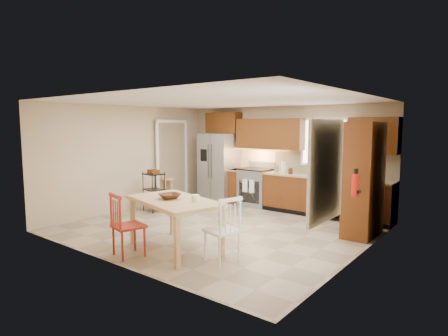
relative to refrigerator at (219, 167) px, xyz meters
name	(u,v)px	position (x,y,z in m)	size (l,w,h in m)	color
floor	(219,227)	(1.70, -2.12, -0.91)	(5.50, 5.50, 0.00)	tan
ceiling	(219,101)	(1.70, -2.12, 1.59)	(5.50, 5.00, 0.02)	silver
wall_back	(282,157)	(1.70, 0.38, 0.34)	(5.50, 0.02, 2.50)	#CCB793
wall_front	(111,180)	(1.70, -4.62, 0.34)	(5.50, 0.02, 2.50)	#CCB793
wall_left	(130,158)	(-1.05, -2.12, 0.34)	(0.02, 5.00, 2.50)	#CCB793
wall_right	(360,177)	(4.45, -2.12, 0.34)	(0.02, 5.00, 2.50)	#CCB793
refrigerator	(219,167)	(0.00, 0.00, 0.00)	(0.92, 0.75, 1.82)	gray
range_stove	(256,188)	(1.15, 0.06, -0.45)	(0.76, 0.63, 0.92)	gray
base_cabinet_narrow	(239,186)	(0.60, 0.08, -0.46)	(0.30, 0.60, 0.90)	#5B2B10
base_cabinet_run	(325,196)	(2.99, 0.08, -0.46)	(2.92, 0.60, 0.90)	#5B2B10
dishwasher	(345,202)	(3.55, -0.22, -0.46)	(0.60, 0.02, 0.78)	black
backsplash	(331,163)	(2.99, 0.36, 0.27)	(2.92, 0.03, 0.55)	beige
upper_over_fridge	(224,123)	(0.00, 0.20, 1.19)	(1.00, 0.35, 0.55)	#5D310F
upper_left_block	(270,134)	(1.45, 0.20, 0.92)	(1.80, 0.35, 0.75)	#5D310F
upper_right_block	(374,135)	(3.95, 0.20, 0.92)	(1.00, 0.35, 0.75)	#5D310F
window_back	(324,142)	(2.80, 0.35, 0.74)	(1.12, 0.04, 1.12)	white
sink	(318,178)	(2.80, 0.08, -0.05)	(0.62, 0.46, 0.16)	gray
undercab_glow	(259,149)	(1.15, 0.17, 0.52)	(1.60, 0.30, 0.01)	#FFBF66
soap_bottle	(333,173)	(3.18, -0.02, 0.09)	(0.09, 0.09, 0.19)	red
paper_towel	(284,167)	(1.95, 0.03, 0.13)	(0.12, 0.12, 0.28)	white
canister_steel	(276,169)	(1.75, 0.03, 0.08)	(0.11, 0.11, 0.18)	gray
canister_wood	(290,171)	(2.15, 0.00, 0.06)	(0.10, 0.10, 0.14)	#4B2814
pantry	(364,179)	(4.13, -0.93, 0.14)	(0.50, 0.95, 2.10)	#5B2B10
fire_extinguisher	(355,185)	(4.33, -1.98, 0.19)	(0.12, 0.12, 0.36)	red
window_right	(326,171)	(4.38, -3.27, 0.54)	(0.04, 1.02, 1.32)	white
doorway	(172,162)	(-0.97, -0.82, 0.14)	(0.04, 0.95, 2.10)	#8C7A59
dining_table	(175,225)	(1.96, -3.61, -0.50)	(1.69, 0.95, 0.82)	tan
chair_red	(129,225)	(1.61, -4.26, -0.41)	(0.46, 0.46, 0.99)	#A32919
chair_white	(222,229)	(2.91, -3.56, -0.41)	(0.46, 0.46, 0.99)	white
table_bowl	(170,199)	(1.85, -3.61, -0.08)	(0.34, 0.34, 0.08)	#4B2814
table_jar	(195,199)	(2.33, -3.51, -0.05)	(0.13, 0.13, 0.16)	white
bar_stool	(168,191)	(-0.80, -1.12, -0.57)	(0.33, 0.33, 0.67)	tan
utility_cart	(154,192)	(-0.41, -1.96, -0.44)	(0.47, 0.37, 0.95)	black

